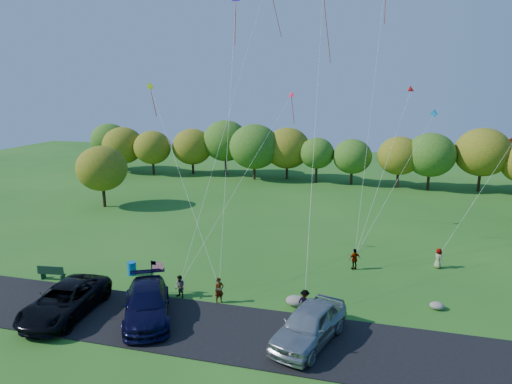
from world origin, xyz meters
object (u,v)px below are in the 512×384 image
Objects in this scene: flyer_c at (305,302)px; flyer_e at (438,258)px; park_bench at (51,273)px; trash_barrel at (132,268)px; minivan_dark at (65,301)px; minivan_navy at (147,304)px; flyer_b at (180,287)px; flyer_d at (355,259)px; flyer_a at (219,290)px; minivan_silver at (309,324)px.

flyer_c is 12.90m from flyer_e.
park_bench is (-26.67, -9.44, -0.20)m from flyer_e.
flyer_c reaches higher than trash_barrel.
trash_barrel is (0.70, 6.48, -0.50)m from minivan_dark.
flyer_b is at bearing 50.06° from minivan_navy.
flyer_c is 0.94× the size of flyer_d.
flyer_a reaches higher than trash_barrel.
flyer_b is at bearing -27.12° from trash_barrel.
flyer_e is at bearing 12.19° from park_bench.
trash_barrel is at bearing 100.55° from minivan_navy.
flyer_a is at bearing -8.04° from park_bench.
park_bench is (-12.60, 0.16, -0.26)m from flyer_a.
flyer_c is (8.14, 0.00, 0.00)m from flyer_b.
minivan_dark is at bearing 88.81° from flyer_e.
park_bench is 5.50m from trash_barrel.
flyer_a is 1.08× the size of flyer_e.
flyer_e is at bearing 18.02° from trash_barrel.
minivan_dark is at bearing 163.67° from minivan_navy.
minivan_navy is at bearing 9.46° from flyer_d.
flyer_c is at bearing -42.24° from flyer_a.
trash_barrel is at bearing 75.68° from flyer_e.
minivan_navy is 4.11× the size of flyer_e.
flyer_b is at bearing 31.10° from minivan_dark.
flyer_e is (17.48, 12.65, -0.21)m from minivan_navy.
flyer_d is at bearing 98.14° from minivan_silver.
flyer_b is at bearing 137.76° from flyer_a.
flyer_a is at bearing -18.38° from trash_barrel.
trash_barrel is at bearing 18.30° from park_bench.
trash_barrel is (-4.23, 5.59, -0.51)m from minivan_navy.
flyer_d is (1.82, 10.83, -0.26)m from minivan_silver.
minivan_silver is 9.40m from flyer_b.
minivan_silver is at bearing -26.97° from minivan_navy.
flyer_c is 0.78× the size of park_bench.
minivan_navy is 7.03m from trash_barrel.
flyer_e reaches higher than flyer_b.
minivan_dark is 9.23m from flyer_a.
minivan_navy is 4.17× the size of flyer_c.
park_bench is at bearing -13.76° from flyer_d.
flyer_a is at bearing 24.16° from flyer_b.
flyer_b is (-2.68, 0.00, -0.07)m from flyer_a.
minivan_silver is at bearing -22.27° from trash_barrel.
minivan_dark reaches higher than park_bench.
flyer_e is (22.42, 13.54, -0.20)m from minivan_dark.
flyer_a is at bearing 15.25° from minivan_navy.
flyer_a is at bearing 91.97° from flyer_e.
flyer_c is 0.99× the size of flyer_e.
minivan_navy is 21.58m from flyer_e.
minivan_silver is 6.21× the size of trash_barrel.
flyer_b is 5.58m from trash_barrel.
minivan_dark is 14.54m from minivan_silver.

